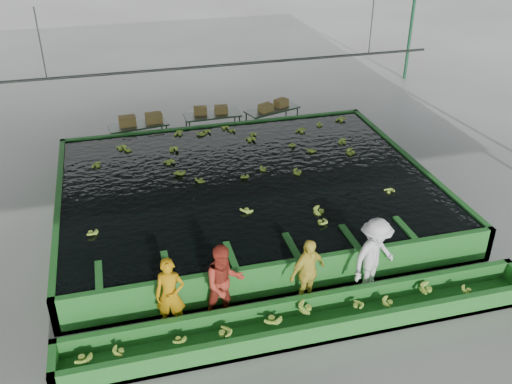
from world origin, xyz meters
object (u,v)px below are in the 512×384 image
object	(u,v)px
worker_a	(170,295)
packing_table_mid	(213,126)
box_stack_left	(141,124)
box_stack_right	(273,109)
packing_table_left	(139,136)
worker_b	(224,283)
worker_d	(374,257)
packing_table_right	(272,120)
worker_c	(308,273)
sorting_trough	(308,320)
flotation_tank	(247,192)
box_stack_mid	(211,113)

from	to	relation	value
worker_a	packing_table_mid	size ratio (longest dim) A/B	0.85
box_stack_left	box_stack_right	size ratio (longest dim) A/B	1.17
worker_a	packing_table_left	bearing A→B (deg)	102.77
worker_b	worker_d	world-z (taller)	worker_d
packing_table_right	worker_c	bearing A→B (deg)	-101.77
box_stack_right	worker_b	bearing A→B (deg)	-112.26
box_stack_right	worker_c	bearing A→B (deg)	-102.06
worker_b	worker_d	bearing A→B (deg)	-6.58
sorting_trough	worker_b	distance (m)	1.86
packing_table_right	worker_a	bearing A→B (deg)	-117.63
packing_table_left	worker_b	bearing A→B (deg)	-83.66
flotation_tank	worker_a	distance (m)	5.06
worker_c	worker_d	bearing A→B (deg)	-23.31
flotation_tank	worker_d	distance (m)	4.67
packing_table_left	sorting_trough	bearing A→B (deg)	-75.38
sorting_trough	worker_b	xyz separation A→B (m)	(-1.55, 0.80, 0.64)
packing_table_mid	worker_a	bearing A→B (deg)	-106.16
worker_c	box_stack_mid	world-z (taller)	worker_c
worker_a	packing_table_right	bearing A→B (deg)	75.81
worker_a	worker_b	bearing A→B (deg)	13.44
box_stack_mid	box_stack_right	size ratio (longest dim) A/B	0.96
sorting_trough	worker_b	bearing A→B (deg)	152.68
worker_b	worker_c	xyz separation A→B (m)	(1.79, 0.00, -0.08)
flotation_tank	box_stack_right	distance (m)	5.34
worker_c	packing_table_left	distance (m)	9.38
worker_d	flotation_tank	bearing A→B (deg)	87.77
packing_table_mid	worker_b	bearing A→B (deg)	-99.65
worker_d	packing_table_right	bearing A→B (deg)	63.05
worker_a	box_stack_right	size ratio (longest dim) A/B	1.37
worker_b	box_stack_left	xyz separation A→B (m)	(-0.89, 8.97, -0.01)
packing_table_mid	box_stack_left	bearing A→B (deg)	-174.94
worker_d	box_stack_right	bearing A→B (deg)	62.78
flotation_tank	worker_c	size ratio (longest dim) A/B	6.20
sorting_trough	packing_table_left	world-z (taller)	packing_table_left
sorting_trough	box_stack_left	world-z (taller)	box_stack_left
flotation_tank	worker_b	bearing A→B (deg)	-109.80
worker_b	packing_table_left	distance (m)	9.01
worker_b	box_stack_left	size ratio (longest dim) A/B	1.25
flotation_tank	packing_table_mid	xyz separation A→B (m)	(0.01, 4.89, -0.01)
flotation_tank	box_stack_mid	xyz separation A→B (m)	(-0.03, 4.97, 0.43)
worker_a	box_stack_left	size ratio (longest dim) A/B	1.17
packing_table_left	packing_table_right	distance (m)	4.70
worker_d	packing_table_right	distance (m)	9.20
worker_c	box_stack_left	bearing A→B (deg)	83.32
worker_b	worker_d	size ratio (longest dim) A/B	0.96
worker_c	box_stack_left	distance (m)	9.37
worker_c	box_stack_left	size ratio (longest dim) A/B	1.14
worker_a	worker_b	world-z (taller)	worker_b
worker_a	packing_table_left	world-z (taller)	worker_a
worker_a	worker_d	world-z (taller)	worker_d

